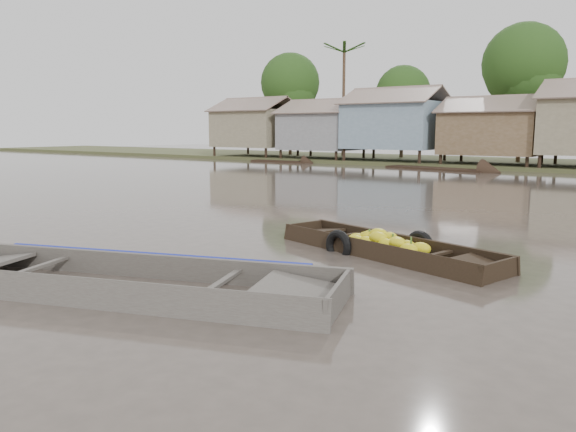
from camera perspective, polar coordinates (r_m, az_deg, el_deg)
The scene contains 3 objects.
ground at distance 10.07m, azimuth -5.49°, elevation -5.35°, with size 120.00×120.00×0.00m, color #494038.
banana_boat at distance 11.31m, azimuth 9.63°, elevation -3.25°, with size 5.16×2.55×0.70m.
viewer_boat at distance 9.00m, azimuth -16.23°, elevation -7.11°, with size 7.03×3.91×0.55m.
Camera 1 is at (6.41, -7.37, 2.46)m, focal length 35.00 mm.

